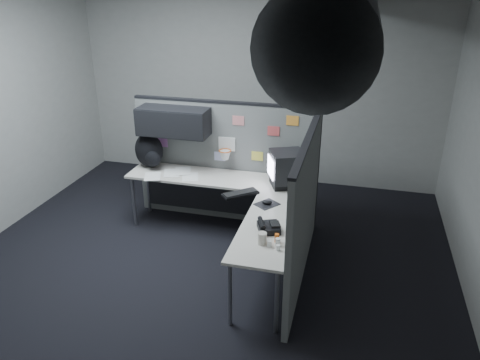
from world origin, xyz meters
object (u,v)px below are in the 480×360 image
(keyboard, at_px, (240,193))
(phone, at_px, (268,227))
(desk, at_px, (230,197))
(monitor, at_px, (287,169))
(backpack, at_px, (149,151))

(keyboard, height_order, phone, phone)
(desk, relative_size, monitor, 4.66)
(keyboard, relative_size, backpack, 0.90)
(desk, height_order, backpack, backpack)
(monitor, xyz_separation_m, keyboard, (-0.47, -0.40, -0.20))
(backpack, bearing_deg, keyboard, -42.26)
(monitor, distance_m, backpack, 1.84)
(monitor, relative_size, backpack, 1.07)
(monitor, height_order, backpack, backpack)
(desk, distance_m, keyboard, 0.27)
(monitor, relative_size, phone, 1.72)
(monitor, bearing_deg, keyboard, -118.30)
(desk, xyz_separation_m, monitor, (0.64, 0.24, 0.34))
(backpack, bearing_deg, desk, -38.35)
(backpack, bearing_deg, phone, -55.41)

